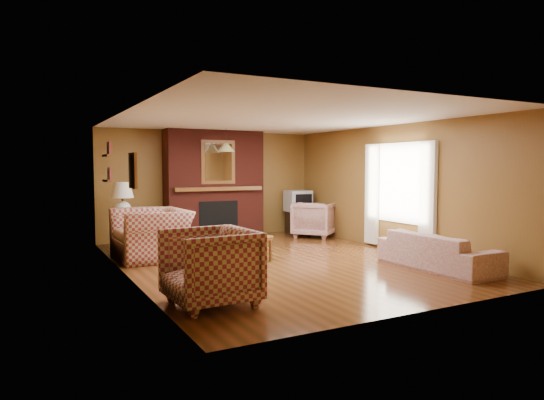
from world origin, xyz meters
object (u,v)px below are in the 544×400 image
plaid_loveseat (151,234)px  plaid_armchair (210,267)px  table_lamp (122,198)px  tv_stand (298,222)px  coffee_table (252,241)px  floral_armchair (315,219)px  crt_tv (298,201)px  fireplace (215,185)px  floral_sofa (437,251)px  side_table (123,234)px

plaid_loveseat → plaid_armchair: size_ratio=1.34×
table_lamp → tv_stand: table_lamp is taller
tv_stand → coffee_table: bearing=-128.5°
floral_armchair → crt_tv: bearing=-36.9°
plaid_loveseat → coffee_table: plaid_loveseat is taller
plaid_armchair → fireplace: bearing=155.9°
coffee_table → tv_stand: tv_stand is taller
floral_sofa → plaid_armchair: bearing=92.7°
fireplace → side_table: fireplace is taller
plaid_loveseat → tv_stand: size_ratio=2.51×
floral_sofa → tv_stand: 4.50m
crt_tv → plaid_loveseat: bearing=-158.4°
plaid_loveseat → floral_armchair: plaid_loveseat is taller
side_table → crt_tv: crt_tv is taller
plaid_armchair → side_table: size_ratio=1.65×
fireplace → plaid_armchair: (-1.95, -4.88, -0.73)m
plaid_armchair → floral_sofa: 3.86m
side_table → table_lamp: table_lamp is taller
side_table → crt_tv: (4.15, 0.34, 0.48)m
plaid_loveseat → table_lamp: table_lamp is taller
coffee_table → tv_stand: 3.53m
floral_armchair → side_table: (-4.18, 0.34, -0.10)m
crt_tv → coffee_table: bearing=-133.7°
tv_stand → side_table: bearing=-170.1°
floral_sofa → table_lamp: (-4.00, 4.15, 0.71)m
fireplace → crt_tv: fireplace is taller
fireplace → plaid_loveseat: fireplace is taller
side_table → floral_armchair: bearing=-4.7°
plaid_loveseat → side_table: (-0.25, 1.20, -0.13)m
fireplace → table_lamp: fireplace is taller
plaid_armchair → coffee_table: bearing=141.5°
floral_sofa → side_table: side_table is taller
floral_armchair → plaid_armchair: bearing=95.4°
floral_armchair → table_lamp: (-4.18, 0.34, 0.59)m
plaid_armchair → floral_armchair: 5.68m
fireplace → coffee_table: fireplace is taller
coffee_table → crt_tv: size_ratio=1.35×
side_table → crt_tv: bearing=4.7°
floral_armchair → coffee_table: (-2.46, -1.86, -0.05)m
plaid_loveseat → floral_sofa: size_ratio=0.68×
table_lamp → crt_tv: table_lamp is taller
floral_sofa → tv_stand: size_ratio=3.69×
coffee_table → crt_tv: (2.43, 2.55, 0.43)m
table_lamp → tv_stand: 4.23m
fireplace → coffee_table: size_ratio=3.03×
floral_armchair → table_lamp: 4.24m
plaid_loveseat → crt_tv: crt_tv is taller
crt_tv → side_table: bearing=-175.3°
plaid_loveseat → table_lamp: 1.35m
tv_stand → floral_sofa: bearing=-86.8°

